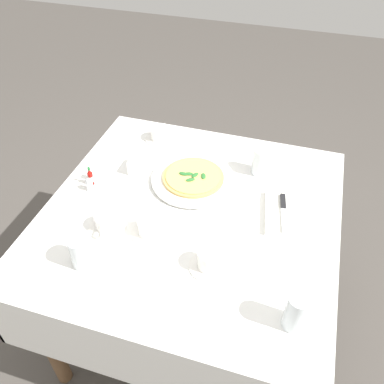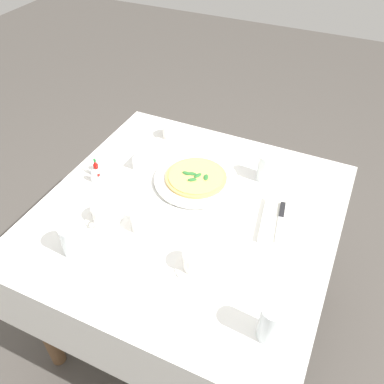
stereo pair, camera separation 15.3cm
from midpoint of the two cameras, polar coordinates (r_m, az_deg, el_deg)
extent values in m
plane|color=#4C4742|center=(2.06, -2.36, -17.30)|extent=(8.00, 8.00, 0.00)
cube|color=white|center=(1.49, -3.12, -3.17)|extent=(1.06, 1.06, 0.02)
cube|color=white|center=(1.80, -18.93, -2.88)|extent=(1.06, 0.01, 0.28)
cube|color=white|center=(1.56, 15.98, -10.99)|extent=(1.06, 0.01, 0.28)
cube|color=white|center=(1.96, 2.15, 4.16)|extent=(0.01, 1.06, 0.28)
cube|color=white|center=(1.34, -10.98, -23.23)|extent=(0.01, 1.06, 0.28)
cylinder|color=brown|center=(2.16, -9.84, 0.38)|extent=(0.06, 0.06, 0.70)
cylinder|color=brown|center=(1.73, -22.49, -18.39)|extent=(0.06, 0.06, 0.70)
cylinder|color=brown|center=(2.00, 13.45, -4.51)|extent=(0.06, 0.06, 0.70)
cylinder|color=white|center=(1.60, -2.56, 1.48)|extent=(0.20, 0.20, 0.01)
cylinder|color=white|center=(1.60, -2.57, 1.72)|extent=(0.33, 0.33, 0.01)
cylinder|color=#DBAD60|center=(1.59, -2.58, 2.00)|extent=(0.24, 0.24, 0.01)
cylinder|color=#EAC66B|center=(1.59, -2.59, 2.19)|extent=(0.22, 0.22, 0.00)
ellipsoid|color=#2D7533|center=(1.59, -3.98, 2.49)|extent=(0.02, 0.04, 0.01)
ellipsoid|color=#2D7533|center=(1.58, -2.34, 2.30)|extent=(0.04, 0.03, 0.01)
ellipsoid|color=#2D7533|center=(1.56, -3.04, 1.63)|extent=(0.03, 0.04, 0.01)
ellipsoid|color=#2D7533|center=(1.59, -3.23, 2.48)|extent=(0.03, 0.04, 0.01)
ellipsoid|color=#2D7533|center=(1.58, -1.14, 2.15)|extent=(0.04, 0.03, 0.01)
cylinder|color=white|center=(1.85, -6.97, 7.39)|extent=(0.13, 0.13, 0.01)
cylinder|color=white|center=(1.83, -7.05, 8.16)|extent=(0.08, 0.08, 0.05)
torus|color=white|center=(1.87, -6.38, 9.04)|extent=(0.04, 0.01, 0.03)
cylinder|color=black|center=(1.82, -7.11, 8.76)|extent=(0.07, 0.07, 0.00)
cylinder|color=white|center=(1.31, -0.97, -10.59)|extent=(0.13, 0.13, 0.01)
cylinder|color=white|center=(1.28, -0.99, -9.63)|extent=(0.08, 0.08, 0.06)
torus|color=white|center=(1.30, 0.66, -8.37)|extent=(0.03, 0.02, 0.03)
cylinder|color=black|center=(1.26, -1.00, -8.83)|extent=(0.07, 0.07, 0.00)
cylinder|color=white|center=(1.47, -14.84, -4.94)|extent=(0.13, 0.13, 0.01)
cylinder|color=white|center=(1.45, -15.05, -4.14)|extent=(0.08, 0.08, 0.05)
torus|color=white|center=(1.42, -15.66, -5.51)|extent=(0.04, 0.01, 0.03)
cylinder|color=black|center=(1.43, -15.20, -3.51)|extent=(0.07, 0.07, 0.00)
cylinder|color=white|center=(1.42, -9.10, -5.89)|extent=(0.13, 0.13, 0.01)
cylinder|color=white|center=(1.40, -9.24, -5.02)|extent=(0.08, 0.08, 0.06)
torus|color=white|center=(1.43, -10.54, -3.91)|extent=(0.02, 0.03, 0.03)
cylinder|color=black|center=(1.38, -9.35, -4.32)|extent=(0.07, 0.07, 0.00)
cylinder|color=white|center=(1.35, -18.49, -8.14)|extent=(0.08, 0.08, 0.11)
cylinder|color=silver|center=(1.37, -18.21, -8.99)|extent=(0.07, 0.07, 0.05)
cylinder|color=white|center=(1.62, 7.06, 4.23)|extent=(0.07, 0.07, 0.12)
cylinder|color=silver|center=(1.63, 7.02, 3.88)|extent=(0.06, 0.06, 0.09)
cylinder|color=white|center=(1.17, 10.83, -16.48)|extent=(0.07, 0.07, 0.13)
cylinder|color=silver|center=(1.19, 10.63, -17.28)|extent=(0.06, 0.06, 0.07)
cube|color=white|center=(1.48, 9.88, -3.12)|extent=(0.24, 0.16, 0.02)
cube|color=silver|center=(1.44, 9.95, -4.15)|extent=(0.12, 0.04, 0.01)
cube|color=black|center=(1.51, 9.94, -1.44)|extent=(0.08, 0.03, 0.01)
cylinder|color=#B7140F|center=(1.65, -16.72, 1.71)|extent=(0.02, 0.02, 0.05)
cylinder|color=white|center=(1.65, -16.72, 1.71)|extent=(0.02, 0.02, 0.02)
cone|color=#B7140F|center=(1.62, -16.96, 2.66)|extent=(0.02, 0.02, 0.02)
cylinder|color=#1E722D|center=(1.61, -17.06, 3.05)|extent=(0.01, 0.01, 0.01)
cylinder|color=white|center=(1.63, -16.85, 0.83)|extent=(0.03, 0.03, 0.04)
cylinder|color=white|center=(1.63, -16.81, 0.67)|extent=(0.02, 0.02, 0.03)
sphere|color=silver|center=(1.61, -17.01, 1.47)|extent=(0.02, 0.02, 0.02)
cylinder|color=white|center=(1.67, -16.50, 2.17)|extent=(0.03, 0.03, 0.04)
cylinder|color=#38332D|center=(1.68, -16.46, 2.02)|extent=(0.02, 0.02, 0.03)
sphere|color=silver|center=(1.66, -16.65, 2.81)|extent=(0.02, 0.02, 0.02)
cube|color=white|center=(1.68, -11.07, 3.93)|extent=(0.09, 0.00, 0.06)
camera|label=1|loc=(0.08, -92.87, -2.58)|focal=37.74mm
camera|label=2|loc=(0.08, 87.13, 2.58)|focal=37.74mm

